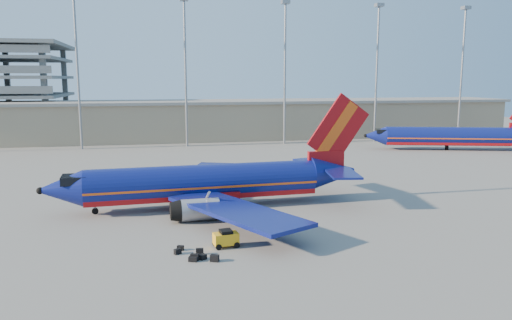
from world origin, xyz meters
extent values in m
plane|color=slate|center=(0.00, 0.00, 0.00)|extent=(220.00, 220.00, 0.00)
cube|color=gray|center=(10.00, 58.00, 4.00)|extent=(120.00, 15.00, 8.00)
cube|color=slate|center=(10.00, 58.00, 8.20)|extent=(122.00, 16.00, 0.60)
cylinder|color=gray|center=(-25.00, 46.00, 14.00)|extent=(0.44, 0.44, 28.00)
cylinder|color=gray|center=(-5.00, 46.00, 14.00)|extent=(0.44, 0.44, 28.00)
cylinder|color=gray|center=(15.00, 46.00, 14.00)|extent=(0.44, 0.44, 28.00)
cube|color=gray|center=(15.00, 46.00, 28.30)|extent=(1.60, 1.60, 0.70)
cylinder|color=gray|center=(35.00, 46.00, 14.00)|extent=(0.44, 0.44, 28.00)
cube|color=gray|center=(35.00, 46.00, 28.30)|extent=(1.60, 1.60, 0.70)
cylinder|color=gray|center=(55.00, 46.00, 14.00)|extent=(0.44, 0.44, 28.00)
cube|color=gray|center=(55.00, 46.00, 28.30)|extent=(1.60, 1.60, 0.70)
cylinder|color=navy|center=(-6.52, -2.26, 2.68)|extent=(23.97, 5.05, 3.67)
cube|color=#9E0C10|center=(-6.52, -2.26, 1.74)|extent=(23.93, 4.36, 1.29)
cube|color=#E75113|center=(-6.52, -2.26, 2.43)|extent=(23.98, 5.09, 0.22)
cone|color=navy|center=(-20.48, -3.08, 2.68)|extent=(4.37, 3.91, 3.67)
cube|color=black|center=(-19.19, -3.00, 3.62)|extent=(2.53, 2.71, 0.79)
cone|color=navy|center=(7.94, -1.42, 3.02)|extent=(5.36, 3.96, 3.67)
cube|color=#9E0C10|center=(7.14, -1.46, 4.36)|extent=(4.19, 0.79, 2.18)
cube|color=#9E0C10|center=(8.53, -1.38, 7.83)|extent=(7.29, 0.74, 7.91)
cube|color=#E75113|center=(8.33, -1.40, 7.83)|extent=(4.86, 0.70, 6.21)
cube|color=navy|center=(7.34, 1.92, 3.57)|extent=(4.55, 6.91, 0.22)
cube|color=navy|center=(7.74, -4.81, 3.57)|extent=(3.90, 6.72, 0.22)
cube|color=navy|center=(-5.54, 6.54, 1.78)|extent=(10.06, 16.13, 0.35)
cube|color=navy|center=(-4.52, -10.89, 1.78)|extent=(11.46, 15.93, 0.35)
cube|color=#9E0C10|center=(-6.02, -2.23, 1.34)|extent=(6.17, 4.21, 0.99)
cylinder|color=gray|center=(-8.01, 2.82, 1.14)|extent=(3.69, 2.29, 2.08)
cylinder|color=gray|center=(-7.40, -7.48, 1.14)|extent=(3.69, 2.29, 2.08)
cylinder|color=gray|center=(-17.41, -2.90, 0.55)|extent=(0.25, 0.25, 1.09)
cylinder|color=black|center=(-17.41, -2.90, 0.32)|extent=(0.65, 0.28, 0.63)
cylinder|color=black|center=(-5.18, 0.40, 0.42)|extent=(0.86, 0.59, 0.83)
cylinder|color=black|center=(-4.88, -4.75, 0.42)|extent=(0.86, 0.59, 0.83)
cylinder|color=navy|center=(42.77, 30.88, 2.57)|extent=(22.94, 9.66, 3.52)
cube|color=#9E0C10|center=(42.77, 30.88, 1.67)|extent=(22.76, 9.02, 1.24)
cube|color=#E75113|center=(42.77, 30.88, 2.33)|extent=(22.96, 9.70, 0.21)
cone|color=navy|center=(29.86, 34.57, 2.57)|extent=(4.81, 4.49, 3.52)
cube|color=black|center=(31.05, 34.23, 3.48)|extent=(2.88, 3.01, 0.76)
cylinder|color=black|center=(42.77, 30.88, 0.43)|extent=(0.82, 0.82, 0.86)
cube|color=gold|center=(-6.06, -15.24, 0.70)|extent=(2.09, 1.37, 0.93)
cube|color=black|center=(-6.06, -15.24, 1.26)|extent=(1.06, 1.14, 0.33)
cylinder|color=black|center=(-6.87, -14.84, 0.24)|extent=(0.50, 0.23, 0.48)
cylinder|color=black|center=(-6.73, -15.85, 0.24)|extent=(0.50, 0.23, 0.48)
cylinder|color=black|center=(-5.39, -14.64, 0.24)|extent=(0.50, 0.23, 0.48)
cylinder|color=black|center=(-5.25, -15.65, 0.24)|extent=(0.50, 0.23, 0.48)
cube|color=black|center=(-8.89, -17.91, 0.18)|extent=(0.75, 0.62, 0.37)
cube|color=black|center=(-7.34, -18.25, 0.25)|extent=(0.74, 0.61, 0.50)
cube|color=black|center=(-8.15, -17.62, 0.19)|extent=(0.63, 0.61, 0.38)
cube|color=black|center=(-9.93, -16.11, 0.21)|extent=(0.63, 0.55, 0.42)
cube|color=black|center=(-8.77, -17.72, 0.25)|extent=(0.67, 0.47, 0.50)
cube|color=black|center=(-8.28, -16.56, 0.25)|extent=(0.61, 0.36, 0.50)
cube|color=black|center=(-9.68, -15.29, 0.19)|extent=(0.59, 0.47, 0.38)
camera|label=1|loc=(-11.43, -53.26, 13.36)|focal=35.00mm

